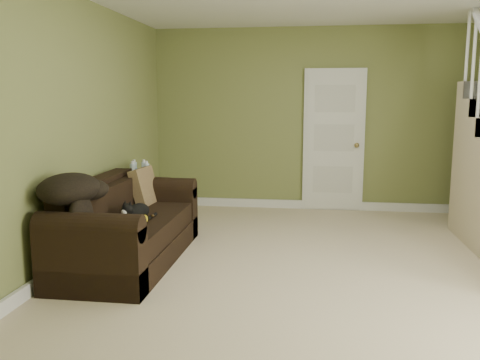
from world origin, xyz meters
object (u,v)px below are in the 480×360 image
(sofa, at_px, (126,230))
(side_table, at_px, (142,204))
(banana, at_px, (145,219))
(cat, at_px, (137,212))

(sofa, xyz_separation_m, side_table, (-0.22, 1.15, 0.02))
(banana, bearing_deg, side_table, 86.89)
(sofa, bearing_deg, cat, -32.27)
(cat, xyz_separation_m, banana, (0.09, -0.04, -0.05))
(sofa, xyz_separation_m, banana, (0.24, -0.14, 0.16))
(sofa, relative_size, banana, 9.52)
(sofa, distance_m, cat, 0.28)
(side_table, distance_m, cat, 1.32)
(sofa, xyz_separation_m, cat, (0.15, -0.10, 0.22))
(sofa, distance_m, banana, 0.32)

